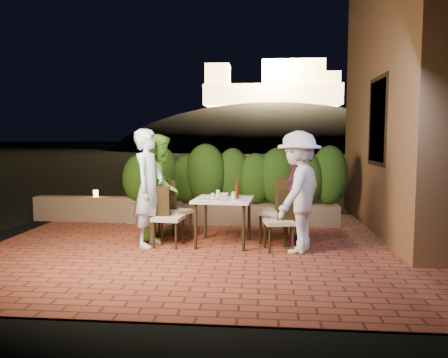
# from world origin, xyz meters

# --- Properties ---
(ground) EXTENTS (400.00, 400.00, 0.00)m
(ground) POSITION_xyz_m (0.00, 0.00, -0.02)
(ground) COLOR black
(ground) RESTS_ON ground
(terrace_floor) EXTENTS (7.00, 6.00, 0.15)m
(terrace_floor) POSITION_xyz_m (0.00, 0.50, -0.07)
(terrace_floor) COLOR brown
(terrace_floor) RESTS_ON ground
(building_wall) EXTENTS (1.60, 5.00, 5.00)m
(building_wall) POSITION_xyz_m (3.60, 2.00, 2.50)
(building_wall) COLOR #8D5E37
(building_wall) RESTS_ON ground
(window_pane) EXTENTS (0.08, 1.00, 1.40)m
(window_pane) POSITION_xyz_m (2.82, 1.50, 2.00)
(window_pane) COLOR black
(window_pane) RESTS_ON building_wall
(window_frame) EXTENTS (0.06, 1.15, 1.55)m
(window_frame) POSITION_xyz_m (2.81, 1.50, 2.00)
(window_frame) COLOR black
(window_frame) RESTS_ON building_wall
(planter) EXTENTS (4.20, 0.55, 0.40)m
(planter) POSITION_xyz_m (0.20, 2.30, 0.20)
(planter) COLOR brown
(planter) RESTS_ON ground
(hedge) EXTENTS (4.00, 0.70, 1.10)m
(hedge) POSITION_xyz_m (0.20, 2.30, 0.95)
(hedge) COLOR #224412
(hedge) RESTS_ON planter
(parapet) EXTENTS (2.20, 0.30, 0.50)m
(parapet) POSITION_xyz_m (-2.80, 2.30, 0.25)
(parapet) COLOR brown
(parapet) RESTS_ON ground
(hill) EXTENTS (52.00, 40.00, 22.00)m
(hill) POSITION_xyz_m (2.00, 60.00, -4.00)
(hill) COLOR black
(hill) RESTS_ON ground
(fortress) EXTENTS (26.00, 8.00, 8.00)m
(fortress) POSITION_xyz_m (2.00, 60.00, 10.50)
(fortress) COLOR #FFCC7A
(fortress) RESTS_ON hill
(dining_table) EXTENTS (0.97, 0.97, 0.75)m
(dining_table) POSITION_xyz_m (0.19, 0.54, 0.38)
(dining_table) COLOR white
(dining_table) RESTS_ON ground
(plate_nw) EXTENTS (0.22, 0.22, 0.01)m
(plate_nw) POSITION_xyz_m (-0.09, 0.34, 0.76)
(plate_nw) COLOR white
(plate_nw) RESTS_ON dining_table
(plate_sw) EXTENTS (0.23, 0.23, 0.01)m
(plate_sw) POSITION_xyz_m (-0.11, 0.76, 0.76)
(plate_sw) COLOR white
(plate_sw) RESTS_ON dining_table
(plate_ne) EXTENTS (0.24, 0.24, 0.01)m
(plate_ne) POSITION_xyz_m (0.45, 0.26, 0.76)
(plate_ne) COLOR white
(plate_ne) RESTS_ON dining_table
(plate_se) EXTENTS (0.21, 0.21, 0.01)m
(plate_se) POSITION_xyz_m (0.52, 0.77, 0.76)
(plate_se) COLOR white
(plate_se) RESTS_ON dining_table
(plate_centre) EXTENTS (0.21, 0.21, 0.01)m
(plate_centre) POSITION_xyz_m (0.16, 0.57, 0.76)
(plate_centre) COLOR white
(plate_centre) RESTS_ON dining_table
(plate_front) EXTENTS (0.21, 0.21, 0.01)m
(plate_front) POSITION_xyz_m (0.20, 0.22, 0.76)
(plate_front) COLOR white
(plate_front) RESTS_ON dining_table
(glass_nw) EXTENTS (0.06, 0.06, 0.10)m
(glass_nw) POSITION_xyz_m (0.04, 0.37, 0.80)
(glass_nw) COLOR silver
(glass_nw) RESTS_ON dining_table
(glass_sw) EXTENTS (0.06, 0.06, 0.11)m
(glass_sw) POSITION_xyz_m (0.08, 0.75, 0.81)
(glass_sw) COLOR silver
(glass_sw) RESTS_ON dining_table
(glass_ne) EXTENTS (0.07, 0.07, 0.12)m
(glass_ne) POSITION_xyz_m (0.36, 0.43, 0.81)
(glass_ne) COLOR silver
(glass_ne) RESTS_ON dining_table
(glass_se) EXTENTS (0.06, 0.06, 0.10)m
(glass_se) POSITION_xyz_m (0.35, 0.66, 0.80)
(glass_se) COLOR silver
(glass_se) RESTS_ON dining_table
(beer_bottle) EXTENTS (0.06, 0.06, 0.30)m
(beer_bottle) POSITION_xyz_m (0.40, 0.60, 0.90)
(beer_bottle) COLOR #4D1C0C
(beer_bottle) RESTS_ON dining_table
(bowl) EXTENTS (0.19, 0.19, 0.04)m
(bowl) POSITION_xyz_m (0.17, 0.82, 0.77)
(bowl) COLOR white
(bowl) RESTS_ON dining_table
(chair_left_front) EXTENTS (0.49, 0.49, 0.95)m
(chair_left_front) POSITION_xyz_m (-0.66, 0.33, 0.48)
(chair_left_front) COLOR black
(chair_left_front) RESTS_ON ground
(chair_left_back) EXTENTS (0.63, 0.63, 1.00)m
(chair_left_back) POSITION_xyz_m (-0.66, 0.82, 0.50)
(chair_left_back) COLOR black
(chair_left_back) RESTS_ON ground
(chair_right_front) EXTENTS (0.50, 0.50, 0.92)m
(chair_right_front) POSITION_xyz_m (1.06, 0.25, 0.46)
(chair_right_front) COLOR black
(chair_right_front) RESTS_ON ground
(chair_right_back) EXTENTS (0.63, 0.63, 1.06)m
(chair_right_back) POSITION_xyz_m (1.04, 0.73, 0.53)
(chair_right_back) COLOR black
(chair_right_back) RESTS_ON ground
(diner_blue) EXTENTS (0.55, 0.74, 1.85)m
(diner_blue) POSITION_xyz_m (-0.98, 0.35, 0.93)
(diner_blue) COLOR #C6E7FF
(diner_blue) RESTS_ON ground
(diner_green) EXTENTS (0.69, 0.88, 1.78)m
(diner_green) POSITION_xyz_m (-0.92, 0.91, 0.89)
(diner_green) COLOR #87E347
(diner_green) RESTS_ON ground
(diner_white) EXTENTS (1.11, 1.35, 1.81)m
(diner_white) POSITION_xyz_m (1.35, 0.19, 0.91)
(diner_white) COLOR silver
(diner_white) RESTS_ON ground
(diner_purple) EXTENTS (0.75, 1.03, 1.62)m
(diner_purple) POSITION_xyz_m (1.40, 0.75, 0.81)
(diner_purple) COLOR #6C245F
(diner_purple) RESTS_ON ground
(parapet_lamp) EXTENTS (0.10, 0.10, 0.14)m
(parapet_lamp) POSITION_xyz_m (-2.62, 2.30, 0.57)
(parapet_lamp) COLOR orange
(parapet_lamp) RESTS_ON parapet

